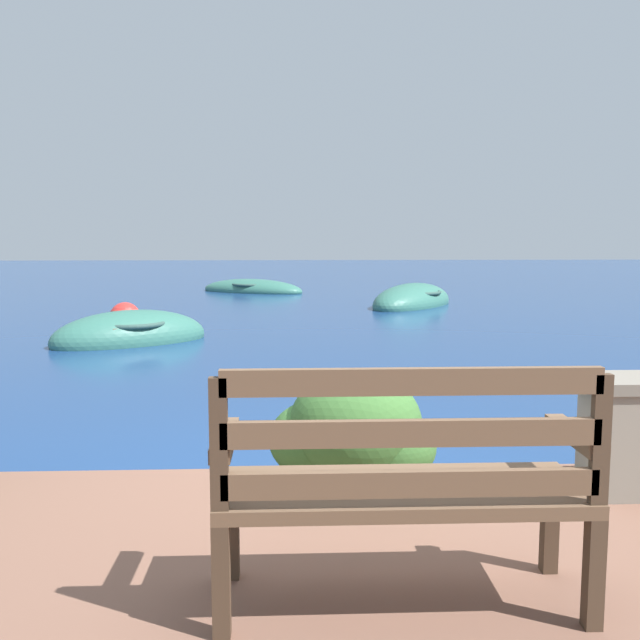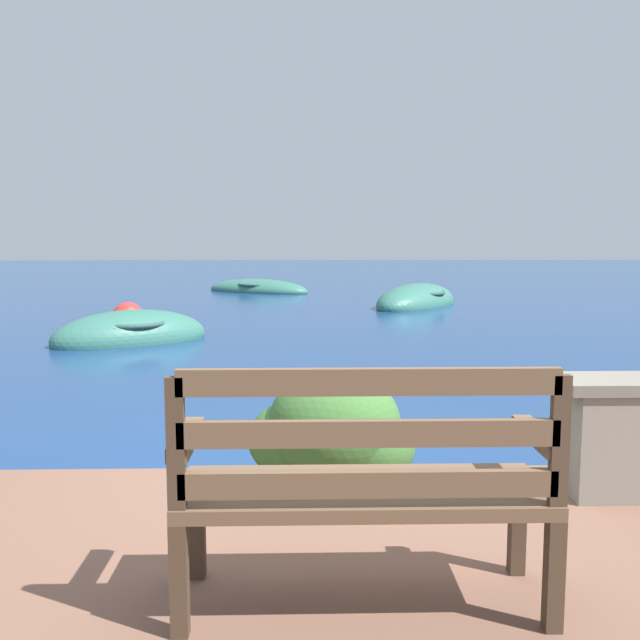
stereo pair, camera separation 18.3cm
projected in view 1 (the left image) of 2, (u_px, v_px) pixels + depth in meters
The scene contains 7 objects.
ground_plane at pixel (352, 503), 4.22m from camera, with size 80.00×80.00×0.00m.
park_bench at pixel (403, 481), 2.55m from camera, with size 1.35×0.48×0.93m.
hedge_clump_left at pixel (353, 433), 3.94m from camera, with size 0.92×0.67×0.63m.
rowboat_nearest at pixel (130, 338), 10.48m from camera, with size 2.56×2.22×0.83m.
rowboat_mid at pixel (412, 302), 15.88m from camera, with size 2.74×3.24×0.87m.
rowboat_far at pixel (252, 290), 19.65m from camera, with size 3.24×2.47×0.62m.
mooring_buoy at pixel (125, 318), 12.77m from camera, with size 0.61×0.61×0.55m.
Camera 1 is at (-0.36, -4.05, 1.58)m, focal length 40.00 mm.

